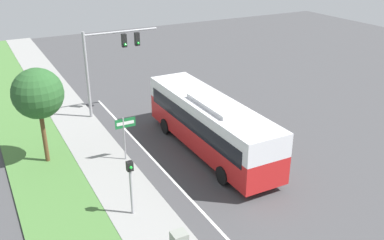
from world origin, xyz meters
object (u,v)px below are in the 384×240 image
at_px(bus, 210,122).
at_px(street_sign, 125,131).
at_px(signal_gantry, 109,56).
at_px(pedestrian_signal, 131,179).

bearing_deg(bus, street_sign, 165.82).
xyz_separation_m(bus, street_sign, (-4.75, 1.20, -0.02)).
height_order(signal_gantry, street_sign, signal_gantry).
relative_size(bus, signal_gantry, 1.85).
xyz_separation_m(signal_gantry, pedestrian_signal, (-3.07, -12.03, -2.38)).
relative_size(signal_gantry, pedestrian_signal, 2.17).
xyz_separation_m(signal_gantry, street_sign, (-1.52, -7.00, -2.43)).
relative_size(bus, street_sign, 4.23).
xyz_separation_m(bus, pedestrian_signal, (-6.30, -3.84, 0.02)).
height_order(bus, street_sign, bus).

